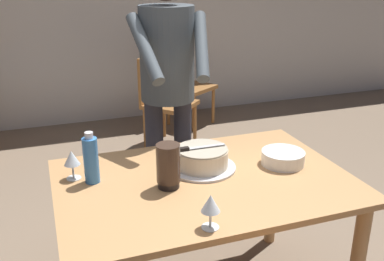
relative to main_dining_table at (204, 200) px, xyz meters
name	(u,v)px	position (x,y,z in m)	size (l,w,h in m)	color
back_wall	(97,1)	(0.00, 3.27, 0.71)	(10.00, 0.12, 2.70)	beige
main_dining_table	(204,200)	(0.00, 0.00, 0.00)	(1.39, 0.95, 0.75)	tan
cake_on_platter	(202,159)	(0.03, 0.12, 0.16)	(0.34, 0.34, 0.11)	silver
cake_knife	(188,149)	(-0.04, 0.12, 0.23)	(0.27, 0.03, 0.02)	silver
plate_stack	(283,158)	(0.44, 0.02, 0.15)	(0.22, 0.22, 0.07)	white
wine_glass_near	(72,159)	(-0.59, 0.21, 0.22)	(0.08, 0.08, 0.14)	silver
wine_glass_far	(211,204)	(-0.13, -0.40, 0.22)	(0.08, 0.08, 0.14)	silver
water_bottle	(91,159)	(-0.51, 0.15, 0.23)	(0.07, 0.07, 0.25)	#387AC6
hurricane_lamp	(168,166)	(-0.18, -0.02, 0.22)	(0.11, 0.11, 0.21)	black
person_cutting_cake	(168,79)	(0.03, 0.69, 0.44)	(0.47, 0.56, 1.72)	#2D2D38
background_chair_0	(163,97)	(0.44, 2.25, -0.14)	(0.62, 0.62, 0.90)	#9E6633
background_chair_1	(185,81)	(0.86, 2.81, -0.14)	(0.61, 0.61, 0.90)	#9E6633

